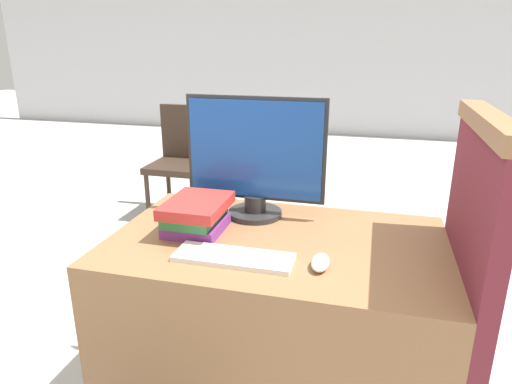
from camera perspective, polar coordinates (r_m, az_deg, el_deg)
name	(u,v)px	position (r m, az deg, el deg)	size (l,w,h in m)	color
wall_back	(361,37)	(6.97, 13.05, 18.31)	(12.00, 0.06, 2.80)	silver
desk	(275,332)	(1.74, 2.44, -17.09)	(1.13, 0.71, 0.74)	#8C603D
carrel_divider	(460,306)	(1.57, 24.17, -12.84)	(0.07, 0.61, 1.19)	maroon
monitor	(255,159)	(1.68, -0.10, 4.19)	(0.52, 0.20, 0.45)	#282828
keyboard	(234,257)	(1.41, -2.82, -8.16)	(0.37, 0.12, 0.02)	white
mouse	(320,262)	(1.38, 8.05, -8.71)	(0.05, 0.11, 0.03)	white
book_stack	(196,214)	(1.60, -7.50, -2.78)	(0.20, 0.26, 0.12)	#7A3384
far_chair	(182,155)	(3.74, -9.22, 4.56)	(0.44, 0.44, 0.88)	#38281E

